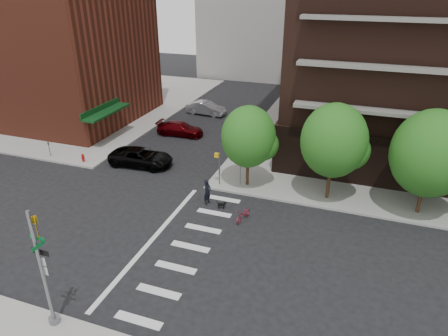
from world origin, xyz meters
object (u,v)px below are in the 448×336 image
(parked_car_maroon, at_px, (180,129))
(parked_car_silver, at_px, (206,108))
(fire_hydrant, at_px, (83,157))
(traffic_signal, at_px, (45,279))
(dog_walker, at_px, (207,192))
(scooter, at_px, (243,214))
(parked_car_black, at_px, (141,157))

(parked_car_maroon, bearing_deg, parked_car_silver, -2.46)
(parked_car_silver, bearing_deg, fire_hydrant, 167.42)
(traffic_signal, xyz_separation_m, fire_hydrant, (-10.03, 15.29, -2.15))
(fire_hydrant, relative_size, dog_walker, 0.39)
(traffic_signal, relative_size, parked_car_silver, 1.29)
(traffic_signal, distance_m, scooter, 12.82)
(parked_car_black, bearing_deg, parked_car_maroon, -4.32)
(fire_hydrant, bearing_deg, scooter, -14.30)
(fire_hydrant, bearing_deg, parked_car_maroon, 60.77)
(parked_car_maroon, distance_m, parked_car_silver, 7.19)
(parked_car_black, relative_size, parked_car_maroon, 1.14)
(traffic_signal, bearing_deg, parked_car_silver, 99.18)
(parked_car_maroon, height_order, scooter, parked_car_maroon)
(traffic_signal, xyz_separation_m, dog_walker, (2.58, 12.52, -1.76))
(dog_walker, bearing_deg, parked_car_maroon, 44.18)
(parked_car_maroon, xyz_separation_m, dog_walker, (7.61, -11.71, 0.25))
(parked_car_maroon, bearing_deg, fire_hydrant, 147.94)
(parked_car_black, bearing_deg, fire_hydrant, 100.72)
(fire_hydrant, relative_size, parked_car_silver, 0.16)
(fire_hydrant, distance_m, parked_car_silver, 16.87)
(parked_car_black, xyz_separation_m, dog_walker, (7.67, -4.07, 0.19))
(traffic_signal, xyz_separation_m, parked_car_black, (-5.09, 16.58, -1.95))
(parked_car_maroon, bearing_deg, scooter, -143.38)
(parked_car_black, xyz_separation_m, scooter, (10.68, -5.27, -0.30))
(parked_car_silver, bearing_deg, scooter, -147.54)
(parked_car_black, height_order, parked_car_silver, parked_car_silver)
(parked_car_black, xyz_separation_m, parked_car_maroon, (0.06, 7.64, -0.06))
(parked_car_silver, distance_m, dog_walker, 20.39)
(traffic_signal, distance_m, dog_walker, 12.90)
(traffic_signal, bearing_deg, fire_hydrant, 123.26)
(fire_hydrant, bearing_deg, dog_walker, -12.41)
(scooter, bearing_deg, traffic_signal, -103.12)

